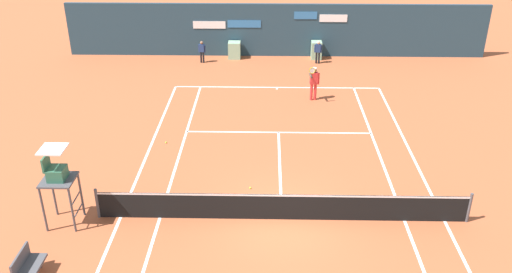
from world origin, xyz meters
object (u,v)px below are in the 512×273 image
object	(u,v)px
ball_kid_left_post	(318,51)
tennis_ball_by_sideline	(250,188)
player_on_baseline	(314,81)
player_bench	(27,265)
ball_kid_centre_post	(202,50)
umpire_chair	(57,176)
tennis_ball_mid_court	(166,142)

from	to	relation	value
ball_kid_left_post	tennis_ball_by_sideline	size ratio (longest dim) A/B	19.79
player_on_baseline	player_bench	bearing A→B (deg)	48.71
ball_kid_centre_post	umpire_chair	bearing A→B (deg)	91.15
ball_kid_centre_post	tennis_ball_mid_court	xyz separation A→B (m)	(-0.38, -10.28, -0.71)
player_bench	tennis_ball_by_sideline	world-z (taller)	player_bench
tennis_ball_mid_court	ball_kid_centre_post	bearing A→B (deg)	87.87
player_bench	tennis_ball_by_sideline	bearing A→B (deg)	128.80
player_on_baseline	ball_kid_left_post	xyz separation A→B (m)	(0.67, 5.51, -0.23)
player_on_baseline	tennis_ball_mid_court	size ratio (longest dim) A/B	27.73
ball_kid_left_post	player_bench	bearing A→B (deg)	73.18
player_on_baseline	tennis_ball_by_sideline	distance (m)	8.76
player_on_baseline	ball_kid_left_post	world-z (taller)	player_on_baseline
tennis_ball_mid_court	tennis_ball_by_sideline	size ratio (longest dim) A/B	1.00
ball_kid_centre_post	tennis_ball_by_sideline	size ratio (longest dim) A/B	18.98
tennis_ball_mid_court	tennis_ball_by_sideline	xyz separation A→B (m)	(3.62, -3.46, 0.00)
umpire_chair	tennis_ball_by_sideline	distance (m)	6.52
player_on_baseline	tennis_ball_mid_court	world-z (taller)	player_on_baseline
ball_kid_centre_post	tennis_ball_mid_court	world-z (taller)	ball_kid_centre_post
player_on_baseline	tennis_ball_mid_court	distance (m)	8.09
umpire_chair	ball_kid_left_post	world-z (taller)	umpire_chair
tennis_ball_mid_court	player_bench	bearing A→B (deg)	-106.02
tennis_ball_by_sideline	player_bench	bearing A→B (deg)	-141.20
player_bench	player_on_baseline	world-z (taller)	player_on_baseline
player_bench	ball_kid_centre_post	bearing A→B (deg)	171.54
player_bench	ball_kid_left_post	distance (m)	20.86
umpire_chair	tennis_ball_by_sideline	size ratio (longest dim) A/B	39.95
ball_kid_centre_post	tennis_ball_by_sideline	distance (m)	14.14
player_bench	player_on_baseline	distance (m)	15.77
player_bench	ball_kid_centre_post	xyz separation A→B (m)	(2.76, 18.57, 0.24)
tennis_ball_mid_court	tennis_ball_by_sideline	bearing A→B (deg)	-43.71
player_bench	tennis_ball_mid_court	world-z (taller)	player_bench
ball_kid_centre_post	tennis_ball_by_sideline	xyz separation A→B (m)	(3.24, -13.74, -0.71)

